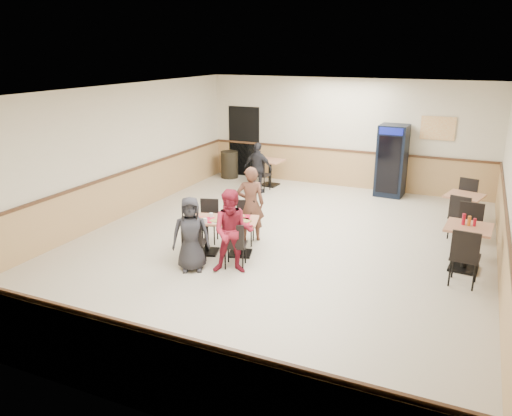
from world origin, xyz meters
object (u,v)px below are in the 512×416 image
at_px(diner_woman_right, 233,232).
at_px(trash_bin, 229,164).
at_px(lone_diner, 258,168).
at_px(side_table_far, 463,206).
at_px(diner_man_opposite, 251,204).
at_px(diner_woman_left, 191,234).
at_px(back_table, 270,169).
at_px(main_table, 223,231).
at_px(side_table_near, 467,241).
at_px(pepsi_cooler, 392,161).

distance_m(diner_woman_right, trash_bin, 6.73).
bearing_deg(diner_woman_right, trash_bin, 96.17).
bearing_deg(lone_diner, side_table_far, 172.93).
relative_size(diner_man_opposite, trash_bin, 1.90).
relative_size(side_table_far, trash_bin, 1.09).
relative_size(diner_woman_left, back_table, 1.78).
relative_size(main_table, back_table, 1.90).
height_order(main_table, side_table_near, side_table_near).
distance_m(diner_woman_right, pepsi_cooler, 6.24).
relative_size(lone_diner, side_table_near, 1.69).
height_order(side_table_near, side_table_far, side_table_near).
relative_size(main_table, pepsi_cooler, 0.76).
xyz_separation_m(side_table_far, pepsi_cooler, (-1.88, 2.04, 0.43)).
height_order(diner_woman_right, diner_man_opposite, diner_man_opposite).
xyz_separation_m(diner_woman_left, diner_man_opposite, (0.34, 1.75, 0.10)).
height_order(diner_woman_left, diner_man_opposite, diner_man_opposite).
bearing_deg(diner_woman_left, side_table_near, -5.85).
distance_m(side_table_near, side_table_far, 2.21).
bearing_deg(trash_bin, diner_woman_right, -62.52).
bearing_deg(main_table, side_table_far, 22.18).
relative_size(diner_woman_right, pepsi_cooler, 0.80).
bearing_deg(diner_woman_left, side_table_far, 14.48).
bearing_deg(side_table_near, trash_bin, 148.28).
xyz_separation_m(diner_woman_left, side_table_far, (4.25, 4.18, -0.16)).
height_order(side_table_far, back_table, side_table_far).
height_order(back_table, trash_bin, trash_bin).
bearing_deg(main_table, side_table_near, -2.22).
relative_size(diner_woman_left, diner_man_opposite, 0.87).
distance_m(diner_man_opposite, trash_bin, 5.22).
bearing_deg(trash_bin, back_table, -13.39).
distance_m(main_table, back_table, 5.08).
xyz_separation_m(side_table_near, trash_bin, (-6.80, 4.20, -0.13)).
bearing_deg(trash_bin, lone_diner, -38.99).
bearing_deg(side_table_far, pepsi_cooler, 132.64).
bearing_deg(side_table_near, diner_woman_left, -155.79).
bearing_deg(lone_diner, diner_woman_left, 102.32).
bearing_deg(trash_bin, side_table_near, -31.72).
xyz_separation_m(diner_woman_left, lone_diner, (-0.92, 4.99, 0.02)).
xyz_separation_m(diner_woman_right, back_table, (-1.63, 5.62, -0.25)).
xyz_separation_m(main_table, side_table_near, (4.23, 1.11, 0.08)).
bearing_deg(lone_diner, diner_man_opposite, 113.15).
distance_m(pepsi_cooler, trash_bin, 4.79).
distance_m(side_table_near, trash_bin, 7.99).
xyz_separation_m(side_table_near, back_table, (-5.33, 3.85, -0.05)).
relative_size(diner_woman_right, lone_diner, 1.09).
height_order(diner_woman_left, diner_woman_right, diner_woman_right).
distance_m(diner_man_opposite, side_table_near, 4.07).
distance_m(diner_woman_right, lone_diner, 5.05).
distance_m(main_table, pepsi_cooler, 5.80).
xyz_separation_m(diner_man_opposite, pepsi_cooler, (2.03, 4.48, 0.17)).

